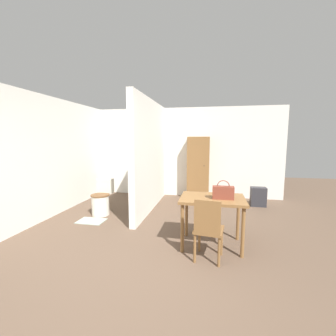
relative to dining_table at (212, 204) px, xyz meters
The scene contains 11 objects.
ground_plane 1.59m from the dining_table, 130.92° to the right, with size 16.00×16.00×0.00m, color brown.
wall_back 3.26m from the dining_table, 107.19° to the left, with size 5.70×0.12×2.50m.
wall_left 3.54m from the dining_table, 164.13° to the left, with size 0.12×5.09×2.50m.
partition_wall 2.27m from the dining_table, 129.99° to the left, with size 0.12×2.64×2.50m.
dining_table is the anchor object (origin of this frame).
wooden_chair 0.50m from the dining_table, 96.15° to the right, with size 0.42×0.42×0.86m.
toilet 2.60m from the dining_table, 155.88° to the left, with size 0.39×0.54×0.75m.
handbag 0.26m from the dining_table, 20.67° to the right, with size 0.31×0.11×0.28m.
wooden_cabinet 2.83m from the dining_table, 97.54° to the left, with size 0.59×0.38×1.69m.
bath_mat 2.51m from the dining_table, 165.86° to the left, with size 0.53×0.37×0.01m.
space_heater 2.61m from the dining_table, 64.12° to the left, with size 0.36×0.23×0.46m.
Camera 1 is at (0.91, -2.25, 1.62)m, focal length 24.00 mm.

